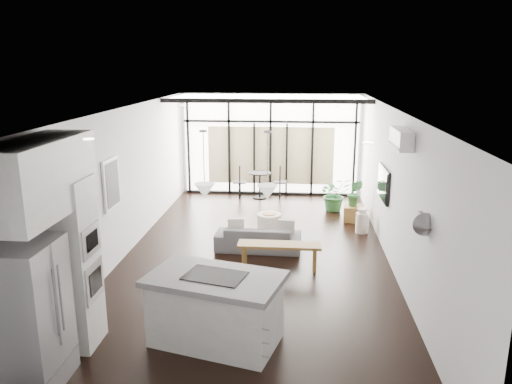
% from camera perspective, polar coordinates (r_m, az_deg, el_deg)
% --- Properties ---
extents(floor, '(5.00, 10.00, 0.00)m').
position_cam_1_polar(floor, '(9.46, -0.16, -7.81)').
color(floor, black).
rests_on(floor, ground).
extents(ceiling, '(5.00, 10.00, 0.00)m').
position_cam_1_polar(ceiling, '(8.79, -0.17, 9.34)').
color(ceiling, white).
rests_on(ceiling, ground).
extents(wall_left, '(0.02, 10.00, 2.80)m').
position_cam_1_polar(wall_left, '(9.57, -15.25, 0.75)').
color(wall_left, silver).
rests_on(wall_left, ground).
extents(wall_right, '(0.02, 10.00, 2.80)m').
position_cam_1_polar(wall_right, '(9.15, 15.63, 0.10)').
color(wall_right, silver).
rests_on(wall_right, ground).
extents(wall_back, '(5.00, 0.02, 2.80)m').
position_cam_1_polar(wall_back, '(13.91, 1.69, 5.44)').
color(wall_back, silver).
rests_on(wall_back, ground).
extents(wall_front, '(5.00, 0.02, 2.80)m').
position_cam_1_polar(wall_front, '(4.39, -6.26, -15.58)').
color(wall_front, silver).
rests_on(wall_front, ground).
extents(glazing, '(5.00, 0.20, 2.80)m').
position_cam_1_polar(glazing, '(13.79, 1.66, 5.36)').
color(glazing, black).
rests_on(glazing, ground).
extents(skylight, '(4.70, 1.90, 0.06)m').
position_cam_1_polar(skylight, '(12.77, 1.47, 10.81)').
color(skylight, white).
rests_on(skylight, ceiling).
extents(neighbour_building, '(3.50, 0.02, 1.60)m').
position_cam_1_polar(neighbour_building, '(13.91, 1.67, 4.19)').
color(neighbour_building, beige).
rests_on(neighbour_building, ground).
extents(island, '(1.92, 1.43, 0.94)m').
position_cam_1_polar(island, '(6.73, -4.65, -13.20)').
color(island, white).
rests_on(island, floor).
extents(cooktop, '(0.87, 0.69, 0.01)m').
position_cam_1_polar(cooktop, '(6.52, -4.74, -9.50)').
color(cooktop, black).
rests_on(cooktop, island).
extents(fridge, '(0.67, 0.83, 1.72)m').
position_cam_1_polar(fridge, '(6.26, -24.50, -12.78)').
color(fridge, '#9E9EA3').
rests_on(fridge, floor).
extents(appliance_column, '(0.58, 0.61, 2.24)m').
position_cam_1_polar(appliance_column, '(6.81, -20.44, -7.72)').
color(appliance_column, white).
rests_on(appliance_column, floor).
extents(upper_cabinets, '(0.62, 1.75, 0.86)m').
position_cam_1_polar(upper_cabinets, '(6.10, -23.61, 1.53)').
color(upper_cabinets, white).
rests_on(upper_cabinets, wall_left).
extents(pendant_left, '(0.26, 0.26, 0.18)m').
position_cam_1_polar(pendant_left, '(6.38, -5.89, 0.16)').
color(pendant_left, white).
rests_on(pendant_left, ceiling).
extents(pendant_right, '(0.26, 0.26, 0.18)m').
position_cam_1_polar(pendant_right, '(6.28, 1.30, 0.00)').
color(pendant_right, white).
rests_on(pendant_right, ceiling).
extents(sofa, '(1.69, 0.54, 0.66)m').
position_cam_1_polar(sofa, '(9.87, 0.27, -4.81)').
color(sofa, '#4C4C4F').
rests_on(sofa, floor).
extents(console_bench, '(1.48, 0.37, 0.48)m').
position_cam_1_polar(console_bench, '(9.02, 2.68, -7.34)').
color(console_bench, brown).
rests_on(console_bench, floor).
extents(pouf, '(0.56, 0.56, 0.42)m').
position_cam_1_polar(pouf, '(10.89, 1.51, -3.58)').
color(pouf, silver).
rests_on(pouf, floor).
extents(crate, '(0.51, 0.51, 0.36)m').
position_cam_1_polar(crate, '(11.93, 11.13, -2.40)').
color(crate, brown).
rests_on(crate, floor).
extents(plant_tall, '(1.00, 1.05, 0.67)m').
position_cam_1_polar(plant_tall, '(12.61, 8.97, -0.65)').
color(plant_tall, '#2A622F').
rests_on(plant_tall, floor).
extents(plant_crate, '(0.43, 0.67, 0.28)m').
position_cam_1_polar(plant_crate, '(11.84, 11.21, -0.92)').
color(plant_crate, '#2A622F').
rests_on(plant_crate, crate).
extents(milk_can, '(0.31, 0.31, 0.55)m').
position_cam_1_polar(milk_can, '(11.10, 12.04, -3.20)').
color(milk_can, beige).
rests_on(milk_can, floor).
extents(bistro_set, '(1.63, 0.75, 0.76)m').
position_cam_1_polar(bistro_set, '(13.63, 0.44, 0.88)').
color(bistro_set, black).
rests_on(bistro_set, floor).
extents(tv, '(0.05, 1.10, 0.65)m').
position_cam_1_polar(tv, '(10.12, 14.37, 0.96)').
color(tv, black).
rests_on(tv, wall_right).
extents(ac_unit, '(0.22, 0.90, 0.30)m').
position_cam_1_polar(ac_unit, '(8.16, 16.29, 5.88)').
color(ac_unit, white).
rests_on(ac_unit, wall_right).
extents(framed_art, '(0.04, 0.70, 0.90)m').
position_cam_1_polar(framed_art, '(9.07, -16.20, 0.91)').
color(framed_art, black).
rests_on(framed_art, wall_left).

